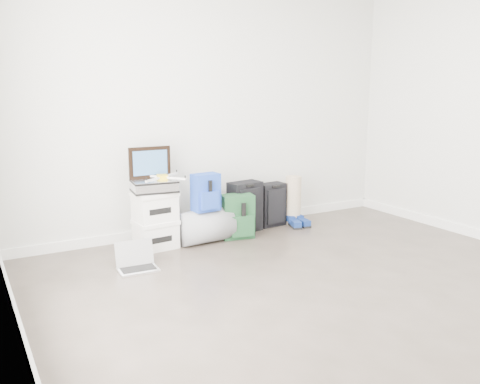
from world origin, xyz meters
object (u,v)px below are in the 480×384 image
laptop (137,262)px  briefcase (154,186)px  boxes_stack (155,220)px  duffel_bag (205,226)px  large_suitcase (245,207)px  carry_on (271,205)px

laptop → briefcase: bearing=56.7°
laptop → boxes_stack: bearing=56.7°
boxes_stack → briefcase: size_ratio=1.37×
duffel_bag → laptop: size_ratio=1.57×
duffel_bag → large_suitcase: large_suitcase is taller
briefcase → large_suitcase: bearing=11.0°
duffel_bag → carry_on: 0.97m
boxes_stack → laptop: bearing=-132.1°
boxes_stack → laptop: (-0.36, -0.48, -0.23)m
duffel_bag → laptop: (-0.87, -0.40, -0.11)m
large_suitcase → carry_on: large_suitcase is taller
boxes_stack → carry_on: 1.46m
boxes_stack → carry_on: boxes_stack is taller
boxes_stack → duffel_bag: size_ratio=1.03×
duffel_bag → carry_on: size_ratio=1.12×
laptop → carry_on: bearing=22.1°
briefcase → carry_on: size_ratio=0.84×
boxes_stack → carry_on: (1.45, 0.13, -0.04)m
boxes_stack → laptop: boxes_stack is taller
carry_on → duffel_bag: bearing=-172.6°
briefcase → laptop: (-0.36, -0.48, -0.57)m
briefcase → duffel_bag: 0.69m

